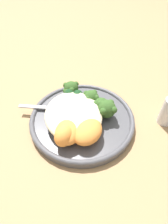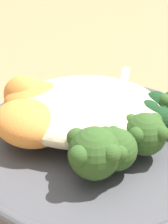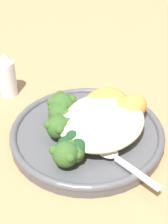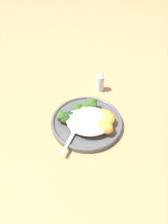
# 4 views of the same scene
# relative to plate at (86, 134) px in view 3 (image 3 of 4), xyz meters

# --- Properties ---
(ground_plane) EXTENTS (4.00, 4.00, 0.00)m
(ground_plane) POSITION_rel_plate_xyz_m (-0.01, 0.00, -0.01)
(ground_plane) COLOR #9E7A51
(plate) EXTENTS (0.25, 0.25, 0.02)m
(plate) POSITION_rel_plate_xyz_m (0.00, 0.00, 0.00)
(plate) COLOR #4C4C51
(plate) RESTS_ON ground_plane
(quinoa_mound) EXTENTS (0.15, 0.13, 0.04)m
(quinoa_mound) POSITION_rel_plate_xyz_m (-0.00, 0.02, 0.03)
(quinoa_mound) COLOR beige
(quinoa_mound) RESTS_ON plate
(broccoli_stalk_0) EXTENTS (0.04, 0.11, 0.04)m
(broccoli_stalk_0) POSITION_rel_plate_xyz_m (-0.01, -0.04, 0.03)
(broccoli_stalk_0) COLOR #9EBC66
(broccoli_stalk_0) RESTS_ON plate
(broccoli_stalk_1) EXTENTS (0.05, 0.12, 0.04)m
(broccoli_stalk_1) POSITION_rel_plate_xyz_m (0.01, -0.03, 0.03)
(broccoli_stalk_1) COLOR #9EBC66
(broccoli_stalk_1) RESTS_ON plate
(broccoli_stalk_2) EXTENTS (0.08, 0.09, 0.04)m
(broccoli_stalk_2) POSITION_rel_plate_xyz_m (0.03, -0.02, 0.03)
(broccoli_stalk_2) COLOR #9EBC66
(broccoli_stalk_2) RESTS_ON plate
(broccoli_stalk_3) EXTENTS (0.07, 0.05, 0.03)m
(broccoli_stalk_3) POSITION_rel_plate_xyz_m (0.02, 0.01, 0.02)
(broccoli_stalk_3) COLOR #9EBC66
(broccoli_stalk_3) RESTS_ON plate
(broccoli_stalk_4) EXTENTS (0.13, 0.04, 0.04)m
(broccoli_stalk_4) POSITION_rel_plate_xyz_m (0.07, 0.02, 0.03)
(broccoli_stalk_4) COLOR #9EBC66
(broccoli_stalk_4) RESTS_ON plate
(broccoli_stalk_5) EXTENTS (0.10, 0.03, 0.03)m
(broccoli_stalk_5) POSITION_rel_plate_xyz_m (0.05, 0.02, 0.02)
(broccoli_stalk_5) COLOR #9EBC66
(broccoli_stalk_5) RESTS_ON plate
(sweet_potato_chunk_0) EXTENTS (0.09, 0.09, 0.04)m
(sweet_potato_chunk_0) POSITION_rel_plate_xyz_m (-0.06, -0.00, 0.03)
(sweet_potato_chunk_0) COLOR orange
(sweet_potato_chunk_0) RESTS_ON plate
(sweet_potato_chunk_1) EXTENTS (0.06, 0.06, 0.04)m
(sweet_potato_chunk_1) POSITION_rel_plate_xyz_m (-0.07, 0.05, 0.03)
(sweet_potato_chunk_1) COLOR orange
(sweet_potato_chunk_1) RESTS_ON plate
(sweet_potato_chunk_2) EXTENTS (0.05, 0.06, 0.03)m
(sweet_potato_chunk_2) POSITION_rel_plate_xyz_m (-0.03, 0.01, 0.03)
(sweet_potato_chunk_2) COLOR orange
(sweet_potato_chunk_2) RESTS_ON plate
(sweet_potato_chunk_3) EXTENTS (0.08, 0.07, 0.04)m
(sweet_potato_chunk_3) POSITION_rel_plate_xyz_m (-0.05, 0.04, 0.03)
(sweet_potato_chunk_3) COLOR orange
(sweet_potato_chunk_3) RESTS_ON plate
(kale_tuft) EXTENTS (0.05, 0.05, 0.03)m
(kale_tuft) POSITION_rel_plate_xyz_m (0.06, 0.01, 0.03)
(kale_tuft) COLOR #193D1E
(kale_tuft) RESTS_ON plate
(spoon) EXTENTS (0.05, 0.12, 0.01)m
(spoon) POSITION_rel_plate_xyz_m (0.04, 0.07, 0.01)
(spoon) COLOR silver
(spoon) RESTS_ON plate
(salt_shaker) EXTENTS (0.03, 0.03, 0.09)m
(salt_shaker) POSITION_rel_plate_xyz_m (-0.04, -0.19, 0.03)
(salt_shaker) COLOR silver
(salt_shaker) RESTS_ON ground_plane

